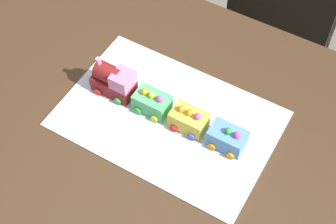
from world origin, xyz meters
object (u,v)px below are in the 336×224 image
Objects in this scene: cake_locomotive at (114,81)px; cake_car_hopper_sky_blue at (227,138)px; cake_car_gondola_lemon at (189,120)px; chair at (283,19)px; cake_car_tanker_mint_green at (152,102)px; dining_table at (150,134)px.

cake_locomotive is 0.37m from cake_car_hopper_sky_blue.
cake_locomotive reaches higher than cake_car_gondola_lemon.
chair reaches higher than cake_car_tanker_mint_green.
cake_locomotive reaches higher than cake_car_hopper_sky_blue.
cake_locomotive reaches higher than cake_car_tanker_mint_green.
cake_car_gondola_lemon is 0.12m from cake_car_hopper_sky_blue.
cake_car_tanker_mint_green is at bearing 180.00° from cake_car_hopper_sky_blue.
cake_car_gondola_lemon is 1.00× the size of cake_car_hopper_sky_blue.
cake_car_hopper_sky_blue is (0.24, -0.00, -0.00)m from cake_car_tanker_mint_green.
chair is 0.91m from cake_locomotive.
cake_car_tanker_mint_green is (0.00, 0.02, 0.14)m from dining_table.
chair and cake_locomotive have the same top height.
chair is (0.11, 0.83, -0.16)m from dining_table.
dining_table is 14.00× the size of cake_car_gondola_lemon.
cake_car_gondola_lemon and cake_car_hopper_sky_blue have the same top height.
cake_locomotive is at bearing -180.00° from cake_car_gondola_lemon.
cake_car_tanker_mint_green is (-0.11, -0.82, 0.30)m from chair.
cake_car_tanker_mint_green is 1.00× the size of cake_car_gondola_lemon.
cake_car_hopper_sky_blue is at bearing 3.88° from dining_table.
cake_car_tanker_mint_green reaches higher than dining_table.
chair is at bearing 98.58° from cake_car_hopper_sky_blue.
cake_car_hopper_sky_blue reaches higher than dining_table.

